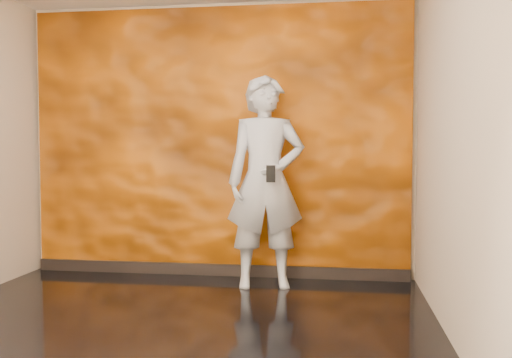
% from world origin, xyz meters
% --- Properties ---
extents(room, '(4.02, 4.02, 2.81)m').
position_xyz_m(room, '(0.00, 0.00, 1.40)').
color(room, black).
rests_on(room, ground).
extents(feature_wall, '(3.90, 0.06, 2.75)m').
position_xyz_m(feature_wall, '(0.00, 1.96, 1.38)').
color(feature_wall, orange).
rests_on(feature_wall, ground).
extents(baseboard, '(3.90, 0.04, 0.12)m').
position_xyz_m(baseboard, '(0.00, 1.92, 0.06)').
color(baseboard, black).
rests_on(baseboard, ground).
extents(man, '(0.81, 0.62, 2.00)m').
position_xyz_m(man, '(0.56, 1.53, 1.00)').
color(man, '#979AA4').
rests_on(man, ground).
extents(phone, '(0.08, 0.03, 0.15)m').
position_xyz_m(phone, '(0.63, 1.28, 1.09)').
color(phone, black).
rests_on(phone, man).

